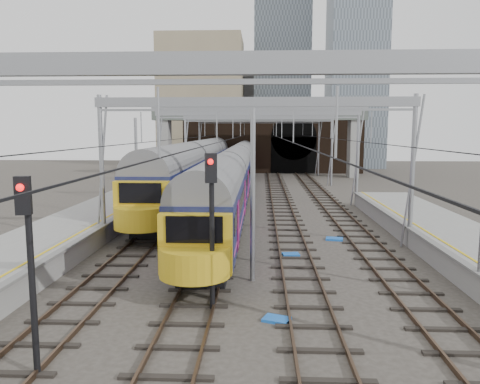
{
  "coord_description": "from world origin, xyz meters",
  "views": [
    {
      "loc": [
        0.33,
        -16.6,
        6.12
      ],
      "look_at": [
        -0.95,
        11.72,
        2.4
      ],
      "focal_mm": 35.0,
      "sensor_mm": 36.0,
      "label": 1
    }
  ],
  "objects_px": {
    "train_second": "(211,158)",
    "signal_near_left": "(29,253)",
    "train_main": "(238,167)",
    "signal_near_centre": "(212,214)"
  },
  "relations": [
    {
      "from": "train_main",
      "to": "train_second",
      "type": "distance_m",
      "value": 12.32
    },
    {
      "from": "train_second",
      "to": "signal_near_left",
      "type": "xyz_separation_m",
      "value": [
        0.71,
        -48.38,
        0.54
      ]
    },
    {
      "from": "train_second",
      "to": "signal_near_centre",
      "type": "height_order",
      "value": "signal_near_centre"
    },
    {
      "from": "train_main",
      "to": "signal_near_left",
      "type": "xyz_separation_m",
      "value": [
        -3.29,
        -36.73,
        0.73
      ]
    },
    {
      "from": "train_main",
      "to": "signal_near_centre",
      "type": "bearing_deg",
      "value": -88.8
    },
    {
      "from": "train_main",
      "to": "signal_near_left",
      "type": "bearing_deg",
      "value": -95.13
    },
    {
      "from": "train_second",
      "to": "signal_near_left",
      "type": "bearing_deg",
      "value": -89.16
    },
    {
      "from": "train_main",
      "to": "signal_near_left",
      "type": "relative_size",
      "value": 12.47
    },
    {
      "from": "signal_near_left",
      "to": "train_second",
      "type": "bearing_deg",
      "value": 79.78
    },
    {
      "from": "train_main",
      "to": "signal_near_centre",
      "type": "distance_m",
      "value": 32.11
    }
  ]
}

